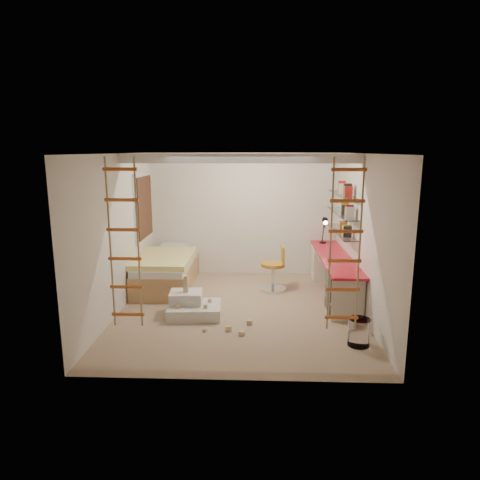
{
  "coord_description": "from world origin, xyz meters",
  "views": [
    {
      "loc": [
        0.28,
        -6.83,
        2.65
      ],
      "look_at": [
        0.0,
        0.3,
        1.15
      ],
      "focal_mm": 32.0,
      "sensor_mm": 36.0,
      "label": 1
    }
  ],
  "objects_px": {
    "swivel_chair": "(274,274)",
    "play_platform": "(192,306)",
    "bed": "(167,270)",
    "desk": "(334,274)"
  },
  "relations": [
    {
      "from": "bed",
      "to": "swivel_chair",
      "type": "relative_size",
      "value": 2.27
    },
    {
      "from": "desk",
      "to": "swivel_chair",
      "type": "height_order",
      "value": "swivel_chair"
    },
    {
      "from": "desk",
      "to": "play_platform",
      "type": "xyz_separation_m",
      "value": [
        -2.48,
        -1.11,
        -0.26
      ]
    },
    {
      "from": "play_platform",
      "to": "bed",
      "type": "bearing_deg",
      "value": 115.9
    },
    {
      "from": "bed",
      "to": "desk",
      "type": "bearing_deg",
      "value": -6.49
    },
    {
      "from": "desk",
      "to": "bed",
      "type": "xyz_separation_m",
      "value": [
        -3.2,
        0.36,
        -0.07
      ]
    },
    {
      "from": "play_platform",
      "to": "desk",
      "type": "bearing_deg",
      "value": 24.09
    },
    {
      "from": "desk",
      "to": "swivel_chair",
      "type": "xyz_separation_m",
      "value": [
        -1.09,
        0.21,
        -0.08
      ]
    },
    {
      "from": "desk",
      "to": "bed",
      "type": "bearing_deg",
      "value": 173.51
    },
    {
      "from": "swivel_chair",
      "to": "play_platform",
      "type": "xyz_separation_m",
      "value": [
        -1.39,
        -1.32,
        -0.18
      ]
    }
  ]
}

